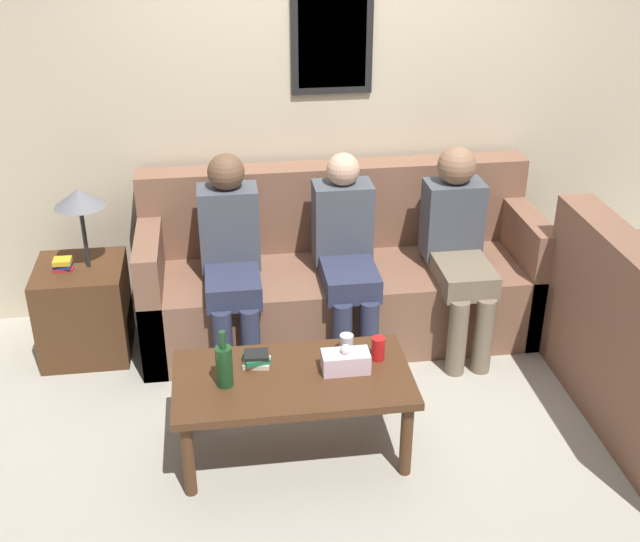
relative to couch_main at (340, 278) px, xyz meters
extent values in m
plane|color=#ADA899|center=(0.00, -0.49, -0.35)|extent=(16.00, 16.00, 0.00)
cube|color=beige|center=(0.00, 0.43, 0.95)|extent=(9.00, 0.06, 2.60)
cube|color=black|center=(0.00, 0.38, 1.35)|extent=(0.48, 0.02, 0.60)
cube|color=beige|center=(0.00, 0.38, 1.35)|extent=(0.40, 0.01, 0.52)
cube|color=brown|center=(0.00, -0.06, -0.11)|extent=(2.39, 0.81, 0.47)
cube|color=brown|center=(0.00, 0.25, 0.39)|extent=(2.39, 0.20, 0.53)
cube|color=brown|center=(-1.13, -0.06, 0.03)|extent=(0.14, 0.81, 0.76)
cube|color=brown|center=(1.13, -0.06, 0.03)|extent=(0.14, 0.81, 0.76)
cube|color=brown|center=(1.25, -1.18, 0.39)|extent=(0.20, 1.53, 0.53)
cube|color=brown|center=(1.55, -0.48, 0.03)|extent=(0.81, 0.14, 0.76)
cube|color=#4C2D19|center=(-0.42, -1.14, 0.08)|extent=(1.14, 0.60, 0.04)
cylinder|color=#4C2D19|center=(-0.93, -1.39, -0.15)|extent=(0.06, 0.06, 0.41)
cylinder|color=#4C2D19|center=(0.10, -1.39, -0.15)|extent=(0.06, 0.06, 0.41)
cylinder|color=#4C2D19|center=(-0.93, -0.90, -0.15)|extent=(0.06, 0.06, 0.41)
cylinder|color=#4C2D19|center=(0.10, -0.90, -0.15)|extent=(0.06, 0.06, 0.41)
cube|color=#4C2D19|center=(-1.54, -0.06, -0.07)|extent=(0.50, 0.50, 0.56)
cylinder|color=#262628|center=(-1.48, -0.06, 0.41)|extent=(0.02, 0.02, 0.40)
cone|color=slate|center=(-1.48, -0.06, 0.64)|extent=(0.28, 0.28, 0.10)
cube|color=red|center=(-1.61, -0.08, 0.22)|extent=(0.12, 0.08, 0.02)
cube|color=navy|center=(-1.61, -0.08, 0.24)|extent=(0.11, 0.09, 0.02)
cube|color=gold|center=(-1.61, -0.08, 0.27)|extent=(0.10, 0.09, 0.03)
cylinder|color=#19421E|center=(-0.74, -1.17, 0.20)|extent=(0.08, 0.08, 0.20)
cylinder|color=#19421E|center=(-0.74, -1.17, 0.35)|extent=(0.03, 0.03, 0.09)
cylinder|color=silver|center=(-0.13, -0.97, 0.14)|extent=(0.07, 0.07, 0.10)
cube|color=beige|center=(-0.58, -1.03, 0.11)|extent=(0.14, 0.12, 0.02)
cube|color=#237547|center=(-0.58, -1.03, 0.13)|extent=(0.13, 0.12, 0.03)
cube|color=black|center=(-0.58, -1.03, 0.16)|extent=(0.12, 0.10, 0.02)
cylinder|color=red|center=(0.02, -1.06, 0.16)|extent=(0.07, 0.07, 0.12)
cube|color=silver|center=(-0.16, -1.13, 0.15)|extent=(0.23, 0.12, 0.10)
sphere|color=white|center=(-0.16, -1.13, 0.22)|extent=(0.05, 0.05, 0.05)
cube|color=#2D334C|center=(-0.66, -0.29, 0.17)|extent=(0.31, 0.46, 0.14)
cylinder|color=#2D334C|center=(-0.74, -0.52, -0.11)|extent=(0.11, 0.11, 0.47)
cylinder|color=#2D334C|center=(-0.59, -0.52, -0.11)|extent=(0.11, 0.11, 0.47)
cube|color=#474C56|center=(-0.66, -0.07, 0.41)|extent=(0.34, 0.22, 0.49)
sphere|color=brown|center=(-0.66, -0.07, 0.75)|extent=(0.21, 0.21, 0.21)
cube|color=#2D334C|center=(0.00, -0.29, 0.17)|extent=(0.31, 0.47, 0.14)
cylinder|color=#2D334C|center=(-0.07, -0.53, -0.11)|extent=(0.11, 0.11, 0.47)
cylinder|color=#2D334C|center=(0.08, -0.53, -0.11)|extent=(0.11, 0.11, 0.47)
cube|color=#474C56|center=(0.00, -0.06, 0.41)|extent=(0.34, 0.22, 0.47)
sphere|color=tan|center=(0.00, -0.06, 0.73)|extent=(0.19, 0.19, 0.19)
cube|color=#756651|center=(0.66, -0.34, 0.17)|extent=(0.31, 0.50, 0.14)
cylinder|color=#756651|center=(0.58, -0.59, -0.11)|extent=(0.11, 0.11, 0.47)
cylinder|color=#756651|center=(0.73, -0.59, -0.11)|extent=(0.11, 0.11, 0.47)
cube|color=#474C56|center=(0.66, -0.09, 0.40)|extent=(0.34, 0.22, 0.46)
sphere|color=#8C664C|center=(0.66, -0.09, 0.73)|extent=(0.22, 0.22, 0.22)
camera|label=1|loc=(-0.72, -4.31, 2.30)|focal=45.00mm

